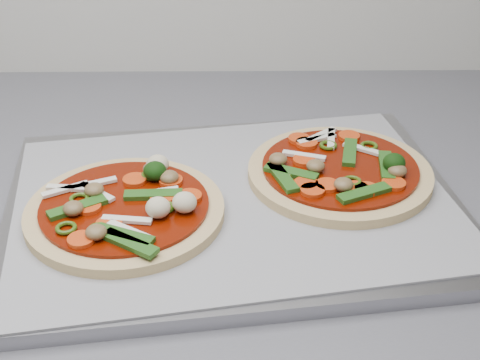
{
  "coord_description": "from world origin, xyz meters",
  "views": [
    {
      "loc": [
        0.11,
        0.63,
        1.29
      ],
      "look_at": [
        0.12,
        1.23,
        0.93
      ],
      "focal_mm": 50.0,
      "sensor_mm": 36.0,
      "label": 1
    }
  ],
  "objects": [
    {
      "name": "countertop",
      "position": [
        0.0,
        1.3,
        0.88
      ],
      "size": [
        3.6,
        0.6,
        0.04
      ],
      "primitive_type": "cube",
      "color": "slate",
      "rests_on": "base_cabinet"
    },
    {
      "name": "baking_tray",
      "position": [
        0.11,
        1.22,
        0.91
      ],
      "size": [
        0.51,
        0.4,
        0.02
      ],
      "primitive_type": "cube",
      "rotation": [
        0.0,
        0.0,
        0.13
      ],
      "color": "#98979D",
      "rests_on": "countertop"
    },
    {
      "name": "parchment",
      "position": [
        0.11,
        1.22,
        0.92
      ],
      "size": [
        0.49,
        0.39,
        0.0
      ],
      "primitive_type": "cube",
      "rotation": [
        0.0,
        0.0,
        0.17
      ],
      "color": "gray",
      "rests_on": "baking_tray"
    },
    {
      "name": "pizza_left",
      "position": [
        0.0,
        1.18,
        0.93
      ],
      "size": [
        0.24,
        0.24,
        0.03
      ],
      "rotation": [
        0.0,
        0.0,
        -0.24
      ],
      "color": "tan",
      "rests_on": "parchment"
    },
    {
      "name": "pizza_right",
      "position": [
        0.22,
        1.25,
        0.93
      ],
      "size": [
        0.22,
        0.22,
        0.03
      ],
      "rotation": [
        0.0,
        0.0,
        -0.1
      ],
      "color": "tan",
      "rests_on": "parchment"
    }
  ]
}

